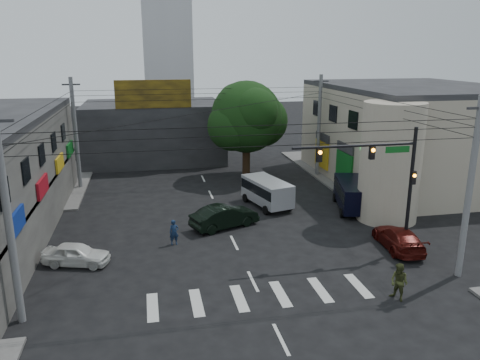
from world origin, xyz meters
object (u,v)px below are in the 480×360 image
object	(u,v)px
utility_pole_near_right	(469,190)
dark_sedan	(225,217)
pedestrian_olive	(399,282)
silver_minivan	(267,193)
traffic_gantry	(384,171)
navy_van	(352,196)
traffic_officer	(174,232)
street_tree	(246,117)
utility_pole_far_left	(76,134)
white_compact	(76,254)
utility_pole_far_right	(319,126)
maroon_sedan	(398,238)
utility_pole_near_left	(8,220)

from	to	relation	value
utility_pole_near_right	dark_sedan	xyz separation A→B (m)	(-10.63, 9.16, -3.85)
pedestrian_olive	silver_minivan	bearing A→B (deg)	163.72
traffic_gantry	navy_van	size ratio (longest dim) A/B	1.30
traffic_gantry	dark_sedan	distance (m)	10.59
traffic_officer	street_tree	bearing A→B (deg)	56.31
dark_sedan	silver_minivan	distance (m)	5.30
utility_pole_far_left	traffic_officer	world-z (taller)	utility_pole_far_left
white_compact	pedestrian_olive	xyz separation A→B (m)	(15.09, -6.88, 0.29)
utility_pole_far_right	white_compact	world-z (taller)	utility_pole_far_right
utility_pole_far_right	traffic_officer	world-z (taller)	utility_pole_far_right
navy_van	utility_pole_far_left	bearing A→B (deg)	79.11
utility_pole_near_right	maroon_sedan	size ratio (longest dim) A/B	2.00
utility_pole_far_right	street_tree	bearing A→B (deg)	171.25
utility_pole_near_right	maroon_sedan	xyz separation A→B (m)	(-1.28, 3.77, -3.95)
utility_pole_near_right	white_compact	world-z (taller)	utility_pole_near_right
utility_pole_near_left	navy_van	world-z (taller)	utility_pole_near_left
traffic_gantry	maroon_sedan	xyz separation A→B (m)	(1.40, 0.28, -4.18)
traffic_gantry	utility_pole_near_right	xyz separation A→B (m)	(2.68, -3.50, -0.23)
utility_pole_far_right	dark_sedan	world-z (taller)	utility_pole_far_right
utility_pole_far_left	maroon_sedan	world-z (taller)	utility_pole_far_left
pedestrian_olive	white_compact	bearing A→B (deg)	-140.61
utility_pole_far_right	silver_minivan	size ratio (longest dim) A/B	1.83
traffic_gantry	dark_sedan	world-z (taller)	traffic_gantry
traffic_gantry	maroon_sedan	size ratio (longest dim) A/B	1.56
dark_sedan	silver_minivan	bearing A→B (deg)	-67.63
utility_pole_far_right	white_compact	distance (m)	24.98
traffic_officer	utility_pole_near_right	bearing A→B (deg)	-32.63
white_compact	pedestrian_olive	distance (m)	16.58
utility_pole_far_right	navy_van	bearing A→B (deg)	-95.53
traffic_officer	dark_sedan	bearing A→B (deg)	26.39
street_tree	utility_pole_near_left	distance (m)	25.95
utility_pole_near_right	navy_van	distance (m)	11.45
utility_pole_near_left	utility_pole_far_right	xyz separation A→B (m)	(21.00, 20.50, 0.00)
maroon_sedan	silver_minivan	world-z (taller)	silver_minivan
street_tree	silver_minivan	bearing A→B (deg)	-92.04
dark_sedan	maroon_sedan	size ratio (longest dim) A/B	1.04
street_tree	dark_sedan	xyz separation A→B (m)	(-4.13, -12.34, -4.73)
street_tree	utility_pole_near_right	world-z (taller)	utility_pole_near_right
navy_van	pedestrian_olive	distance (m)	12.89
street_tree	silver_minivan	xyz separation A→B (m)	(-0.31, -8.68, -4.47)
dark_sedan	pedestrian_olive	xyz separation A→B (m)	(6.32, -10.76, 0.15)
utility_pole_far_left	maroon_sedan	xyz separation A→B (m)	(19.72, -16.73, -3.95)
white_compact	traffic_officer	size ratio (longest dim) A/B	2.49
utility_pole_far_left	navy_van	distance (m)	22.55
utility_pole_near_right	navy_van	xyz separation A→B (m)	(-0.93, 10.84, -3.56)
utility_pole_near_left	white_compact	world-z (taller)	utility_pole_near_left
traffic_officer	maroon_sedan	bearing A→B (deg)	-20.29
dark_sedan	traffic_officer	size ratio (longest dim) A/B	3.12
utility_pole_far_left	white_compact	bearing A→B (deg)	-83.99
white_compact	navy_van	bearing A→B (deg)	-56.78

